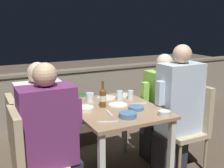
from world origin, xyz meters
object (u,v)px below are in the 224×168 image
object	(u,v)px
chair_left_near	(28,156)
chair_right_far	(174,110)
person_green_blouse	(160,107)
beer_bottle	(103,97)
person_purple_stripe	(52,140)
chair_left_far	(23,137)
person_white_polo	(44,126)
person_blue_shirt	(177,110)
chair_right_near	(191,120)

from	to	relation	value
chair_left_near	chair_right_far	size ratio (longest dim) A/B	1.00
person_green_blouse	beer_bottle	world-z (taller)	person_green_blouse
person_purple_stripe	beer_bottle	bearing A→B (deg)	24.68
person_purple_stripe	chair_right_far	bearing A→B (deg)	13.60
chair_left_far	chair_right_far	xyz separation A→B (m)	(1.73, -0.01, 0.00)
chair_left_far	person_white_polo	xyz separation A→B (m)	(0.20, -0.00, 0.07)
person_purple_stripe	chair_left_near	bearing A→B (deg)	180.00
person_blue_shirt	chair_right_far	distance (m)	0.43
chair_left_near	person_white_polo	bearing A→B (deg)	59.74
chair_right_far	beer_bottle	bearing A→B (deg)	-173.61
chair_left_far	person_white_polo	distance (m)	0.21
chair_left_far	chair_right_far	size ratio (longest dim) A/B	1.00
chair_left_near	beer_bottle	size ratio (longest dim) A/B	3.53
person_purple_stripe	chair_right_far	size ratio (longest dim) A/B	1.39
person_white_polo	person_blue_shirt	bearing A→B (deg)	-14.60
chair_left_near	person_blue_shirt	size ratio (longest dim) A/B	0.68
person_white_polo	chair_right_far	distance (m)	1.53
chair_left_near	person_blue_shirt	bearing A→B (deg)	1.84
person_white_polo	person_blue_shirt	distance (m)	1.34
chair_right_far	person_green_blouse	size ratio (longest dim) A/B	0.75
beer_bottle	person_purple_stripe	bearing A→B (deg)	-155.32
person_green_blouse	beer_bottle	distance (m)	0.82
beer_bottle	chair_left_near	bearing A→B (deg)	-161.06
chair_right_near	beer_bottle	distance (m)	1.01
chair_right_near	chair_right_far	world-z (taller)	same
person_purple_stripe	chair_right_near	world-z (taller)	person_purple_stripe
chair_left_far	chair_right_far	bearing A→B (deg)	-0.33
person_blue_shirt	chair_right_far	size ratio (longest dim) A/B	1.47
chair_right_near	person_green_blouse	xyz separation A→B (m)	(-0.16, 0.33, 0.08)
person_green_blouse	chair_left_near	bearing A→B (deg)	-166.38
chair_right_near	chair_left_near	bearing A→B (deg)	-178.37
chair_left_near	chair_right_far	world-z (taller)	same
chair_left_near	chair_left_far	world-z (taller)	same
chair_right_far	beer_bottle	distance (m)	1.03
person_green_blouse	beer_bottle	xyz separation A→B (m)	(-0.78, -0.11, 0.24)
person_green_blouse	chair_right_far	bearing A→B (deg)	0.00
chair_left_near	person_blue_shirt	world-z (taller)	person_blue_shirt
person_white_polo	chair_left_far	bearing A→B (deg)	180.00
chair_right_far	beer_bottle	world-z (taller)	beer_bottle
person_blue_shirt	chair_right_far	xyz separation A→B (m)	(0.23, 0.33, -0.14)
chair_right_near	beer_bottle	size ratio (longest dim) A/B	3.53
person_purple_stripe	person_blue_shirt	bearing A→B (deg)	2.12
person_purple_stripe	beer_bottle	world-z (taller)	person_purple_stripe
person_white_polo	person_green_blouse	xyz separation A→B (m)	(1.33, -0.01, 0.00)
person_purple_stripe	person_white_polo	world-z (taller)	person_purple_stripe
chair_left_far	beer_bottle	distance (m)	0.83
chair_right_far	beer_bottle	xyz separation A→B (m)	(-0.98, -0.11, 0.32)
chair_right_near	person_blue_shirt	bearing A→B (deg)	-180.00
person_white_polo	person_green_blouse	world-z (taller)	person_white_polo
person_purple_stripe	person_blue_shirt	size ratio (longest dim) A/B	0.94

